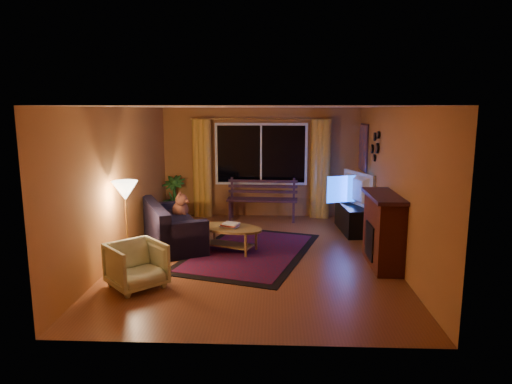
{
  "coord_description": "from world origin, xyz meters",
  "views": [
    {
      "loc": [
        0.34,
        -7.46,
        2.46
      ],
      "look_at": [
        0.0,
        0.3,
        1.05
      ],
      "focal_mm": 32.0,
      "sensor_mm": 36.0,
      "label": 1
    }
  ],
  "objects_px": {
    "armchair": "(136,263)",
    "tv_console": "(352,218)",
    "bench": "(262,210)",
    "coffee_table": "(229,239)",
    "floor_lamp": "(127,224)",
    "sofa": "(173,224)"
  },
  "relations": [
    {
      "from": "sofa",
      "to": "coffee_table",
      "type": "relative_size",
      "value": 1.6
    },
    {
      "from": "floor_lamp",
      "to": "tv_console",
      "type": "height_order",
      "value": "floor_lamp"
    },
    {
      "from": "armchair",
      "to": "coffee_table",
      "type": "height_order",
      "value": "armchair"
    },
    {
      "from": "coffee_table",
      "to": "tv_console",
      "type": "bearing_deg",
      "value": 31.37
    },
    {
      "from": "bench",
      "to": "sofa",
      "type": "relative_size",
      "value": 0.81
    },
    {
      "from": "floor_lamp",
      "to": "tv_console",
      "type": "xyz_separation_m",
      "value": [
        3.9,
        2.26,
        -0.4
      ]
    },
    {
      "from": "bench",
      "to": "armchair",
      "type": "relative_size",
      "value": 2.2
    },
    {
      "from": "coffee_table",
      "to": "tv_console",
      "type": "xyz_separation_m",
      "value": [
        2.37,
        1.44,
        0.05
      ]
    },
    {
      "from": "sofa",
      "to": "tv_console",
      "type": "height_order",
      "value": "sofa"
    },
    {
      "from": "tv_console",
      "to": "sofa",
      "type": "bearing_deg",
      "value": -167.0
    },
    {
      "from": "floor_lamp",
      "to": "coffee_table",
      "type": "bearing_deg",
      "value": 27.96
    },
    {
      "from": "bench",
      "to": "coffee_table",
      "type": "xyz_separation_m",
      "value": [
        -0.51,
        -2.31,
        -0.02
      ]
    },
    {
      "from": "sofa",
      "to": "floor_lamp",
      "type": "xyz_separation_m",
      "value": [
        -0.46,
        -1.18,
        0.29
      ]
    },
    {
      "from": "bench",
      "to": "tv_console",
      "type": "bearing_deg",
      "value": -21.94
    },
    {
      "from": "coffee_table",
      "to": "tv_console",
      "type": "relative_size",
      "value": 0.92
    },
    {
      "from": "bench",
      "to": "armchair",
      "type": "bearing_deg",
      "value": -109.22
    },
    {
      "from": "sofa",
      "to": "armchair",
      "type": "distance_m",
      "value": 2.07
    },
    {
      "from": "floor_lamp",
      "to": "coffee_table",
      "type": "relative_size",
      "value": 1.12
    },
    {
      "from": "armchair",
      "to": "tv_console",
      "type": "relative_size",
      "value": 0.54
    },
    {
      "from": "bench",
      "to": "tv_console",
      "type": "distance_m",
      "value": 2.05
    },
    {
      "from": "armchair",
      "to": "coffee_table",
      "type": "distance_m",
      "value": 2.05
    },
    {
      "from": "bench",
      "to": "floor_lamp",
      "type": "bearing_deg",
      "value": -120.31
    }
  ]
}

